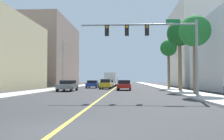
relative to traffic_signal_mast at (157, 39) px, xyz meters
name	(u,v)px	position (x,y,z in m)	size (l,w,h in m)	color
ground	(116,87)	(-4.40, 29.63, -4.69)	(192.00, 192.00, 0.00)	#2D2D30
sidewalk_left	(74,87)	(-13.02, 29.63, -4.62)	(3.05, 168.00, 0.15)	#B2ADA3
sidewalk_right	(160,87)	(4.21, 29.63, -4.62)	(3.05, 168.00, 0.15)	beige
lane_marking_center	(116,87)	(-4.40, 29.63, -4.69)	(0.16, 144.00, 0.01)	yellow
building_left_far	(45,54)	(-23.95, 44.02, 3.63)	(13.53, 24.82, 16.65)	gray
building_right_far	(206,47)	(15.31, 35.39, 4.03)	(13.87, 17.98, 17.44)	silver
traffic_signal_mast	(157,39)	(0.00, 0.00, 0.00)	(9.12, 0.36, 6.06)	gray
street_lamp	(63,61)	(-11.99, 17.24, -0.44)	(0.56, 0.28, 7.36)	gray
palm_near	(195,32)	(4.26, 4.72, 1.40)	(3.04, 3.04, 7.57)	brown
palm_mid	(180,34)	(4.48, 12.44, 2.60)	(3.24, 3.24, 8.91)	brown
palm_far	(169,49)	(4.40, 20.16, 1.71)	(2.64, 2.64, 7.74)	brown
car_silver	(109,84)	(-5.65, 26.88, -3.99)	(2.11, 4.18, 1.36)	#BCBCC1
car_green	(112,83)	(-6.00, 42.43, -3.94)	(1.85, 4.04, 1.42)	#196638
car_gray	(68,85)	(-9.98, 12.12, -3.97)	(1.96, 4.38, 1.39)	slate
car_yellow	(106,84)	(-5.63, 19.78, -3.90)	(1.88, 3.99, 1.56)	gold
car_blue	(93,84)	(-8.32, 23.79, -3.98)	(2.00, 4.05, 1.35)	#1E389E
car_red	(124,85)	(-2.66, 15.37, -3.96)	(2.00, 4.42, 1.42)	red
delivery_truck	(111,79)	(-5.69, 34.96, -3.11)	(2.51, 8.76, 2.95)	#194799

